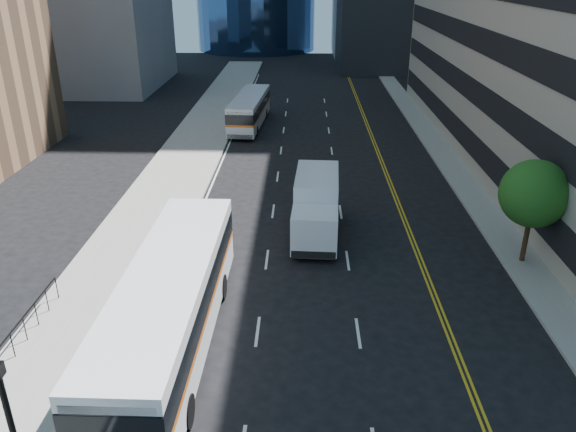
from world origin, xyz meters
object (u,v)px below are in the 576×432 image
Objects in this scene: street_tree at (534,194)px; bus_rear at (250,110)px; bus_front at (170,305)px; box_truck at (316,206)px; lamp_post at (12,428)px.

bus_rear is at bearing 121.63° from street_tree.
box_truck is at bearing 61.53° from bus_front.
bus_rear is at bearing 106.85° from box_truck.
box_truck is at bearing -72.22° from bus_rear.
street_tree is at bearing 24.99° from bus_front.
bus_rear is (-15.60, 25.33, -2.13)m from street_tree.
street_tree is 22.82m from lamp_post.
street_tree is 29.82m from bus_rear.
bus_front is at bearing -155.65° from street_tree.
street_tree reaches higher than lamp_post.
box_truck is at bearing 163.73° from street_tree.
box_truck is (5.56, 9.99, -0.19)m from bus_front.
bus_rear is (2.40, 39.33, -1.22)m from lamp_post.
bus_front is 1.22× the size of bus_rear.
lamp_post is 7.39m from bus_front.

